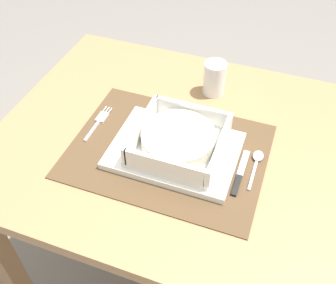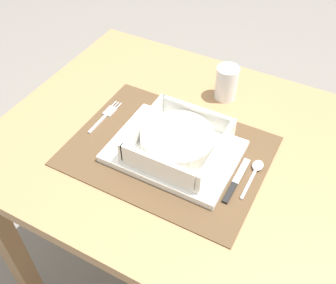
{
  "view_description": "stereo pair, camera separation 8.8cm",
  "coord_description": "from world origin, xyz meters",
  "px_view_note": "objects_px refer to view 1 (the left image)",
  "views": [
    {
      "loc": [
        0.19,
        -0.63,
        1.41
      ],
      "look_at": [
        -0.02,
        -0.05,
        0.78
      ],
      "focal_mm": 42.44,
      "sensor_mm": 36.0,
      "label": 1
    },
    {
      "loc": [
        0.27,
        -0.6,
        1.41
      ],
      "look_at": [
        -0.02,
        -0.05,
        0.78
      ],
      "focal_mm": 42.44,
      "sensor_mm": 36.0,
      "label": 2
    }
  ],
  "objects_px": {
    "fork": "(99,121)",
    "dining_table": "(183,173)",
    "porridge_bowl": "(179,141)",
    "drinking_glass": "(214,80)",
    "spoon": "(257,160)",
    "butter_knife": "(240,175)"
  },
  "relations": [
    {
      "from": "butter_knife",
      "to": "dining_table",
      "type": "bearing_deg",
      "value": 153.42
    },
    {
      "from": "spoon",
      "to": "drinking_glass",
      "type": "bearing_deg",
      "value": 130.88
    },
    {
      "from": "butter_knife",
      "to": "drinking_glass",
      "type": "xyz_separation_m",
      "value": [
        -0.13,
        0.26,
        0.03
      ]
    },
    {
      "from": "spoon",
      "to": "drinking_glass",
      "type": "xyz_separation_m",
      "value": [
        -0.16,
        0.21,
        0.03
      ]
    },
    {
      "from": "dining_table",
      "to": "drinking_glass",
      "type": "distance_m",
      "value": 0.26
    },
    {
      "from": "dining_table",
      "to": "butter_knife",
      "type": "bearing_deg",
      "value": -24.52
    },
    {
      "from": "dining_table",
      "to": "drinking_glass",
      "type": "height_order",
      "value": "drinking_glass"
    },
    {
      "from": "dining_table",
      "to": "porridge_bowl",
      "type": "relative_size",
      "value": 4.68
    },
    {
      "from": "spoon",
      "to": "drinking_glass",
      "type": "distance_m",
      "value": 0.26
    },
    {
      "from": "fork",
      "to": "dining_table",
      "type": "bearing_deg",
      "value": -0.52
    },
    {
      "from": "drinking_glass",
      "to": "fork",
      "type": "bearing_deg",
      "value": -137.37
    },
    {
      "from": "dining_table",
      "to": "porridge_bowl",
      "type": "height_order",
      "value": "porridge_bowl"
    },
    {
      "from": "porridge_bowl",
      "to": "drinking_glass",
      "type": "relative_size",
      "value": 2.12
    },
    {
      "from": "porridge_bowl",
      "to": "drinking_glass",
      "type": "distance_m",
      "value": 0.25
    },
    {
      "from": "dining_table",
      "to": "spoon",
      "type": "relative_size",
      "value": 7.66
    },
    {
      "from": "porridge_bowl",
      "to": "drinking_glass",
      "type": "height_order",
      "value": "drinking_glass"
    },
    {
      "from": "fork",
      "to": "drinking_glass",
      "type": "relative_size",
      "value": 1.42
    },
    {
      "from": "spoon",
      "to": "butter_knife",
      "type": "height_order",
      "value": "spoon"
    },
    {
      "from": "porridge_bowl",
      "to": "drinking_glass",
      "type": "bearing_deg",
      "value": 87.19
    },
    {
      "from": "porridge_bowl",
      "to": "drinking_glass",
      "type": "xyz_separation_m",
      "value": [
        0.01,
        0.24,
        -0.0
      ]
    },
    {
      "from": "fork",
      "to": "butter_knife",
      "type": "bearing_deg",
      "value": -12.6
    },
    {
      "from": "porridge_bowl",
      "to": "butter_knife",
      "type": "bearing_deg",
      "value": -7.77
    }
  ]
}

